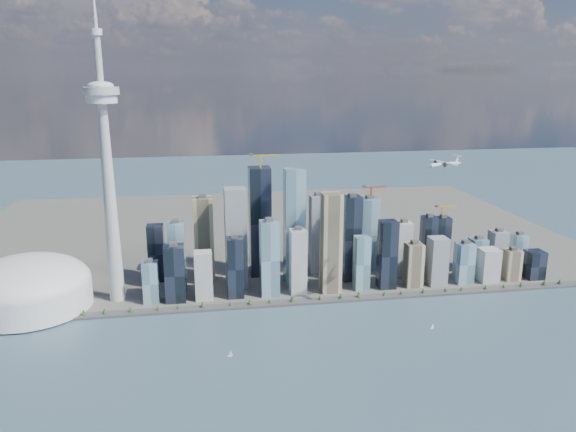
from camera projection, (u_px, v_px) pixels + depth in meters
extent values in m
plane|color=#354D5D|center=(329.00, 381.00, 719.67)|extent=(4000.00, 4000.00, 0.00)
cube|color=#383838|center=(295.00, 302.00, 957.94)|extent=(1100.00, 22.00, 4.00)
cube|color=#4C4C47|center=(263.00, 231.00, 1387.85)|extent=(1400.00, 900.00, 3.00)
cylinder|color=#3F2D1E|center=(55.00, 316.00, 896.12)|extent=(1.00, 1.00, 2.40)
cone|color=#17421B|center=(55.00, 314.00, 895.22)|extent=(7.20, 7.20, 8.00)
cylinder|color=#3F2D1E|center=(111.00, 313.00, 909.68)|extent=(1.00, 1.00, 2.40)
cone|color=#17421B|center=(111.00, 311.00, 908.77)|extent=(7.20, 7.20, 8.00)
cylinder|color=#3F2D1E|center=(166.00, 309.00, 923.24)|extent=(1.00, 1.00, 2.40)
cone|color=#17421B|center=(165.00, 307.00, 922.33)|extent=(7.20, 7.20, 8.00)
cylinder|color=#3F2D1E|center=(218.00, 306.00, 936.80)|extent=(1.00, 1.00, 2.40)
cone|color=#17421B|center=(218.00, 304.00, 935.89)|extent=(7.20, 7.20, 8.00)
cylinder|color=#3F2D1E|center=(270.00, 302.00, 950.35)|extent=(1.00, 1.00, 2.40)
cone|color=#17421B|center=(270.00, 300.00, 949.45)|extent=(7.20, 7.20, 8.00)
cylinder|color=#3F2D1E|center=(320.00, 299.00, 963.91)|extent=(1.00, 1.00, 2.40)
cone|color=#17421B|center=(320.00, 297.00, 963.01)|extent=(7.20, 7.20, 8.00)
cylinder|color=#3F2D1E|center=(368.00, 296.00, 977.47)|extent=(1.00, 1.00, 2.40)
cone|color=#17421B|center=(368.00, 294.00, 976.56)|extent=(7.20, 7.20, 8.00)
cylinder|color=#3F2D1E|center=(416.00, 293.00, 991.03)|extent=(1.00, 1.00, 2.40)
cone|color=#17421B|center=(416.00, 291.00, 990.12)|extent=(7.20, 7.20, 8.00)
cylinder|color=#3F2D1E|center=(462.00, 290.00, 1004.59)|extent=(1.00, 1.00, 2.40)
cone|color=#17421B|center=(462.00, 288.00, 1003.68)|extent=(7.20, 7.20, 8.00)
cylinder|color=#3F2D1E|center=(506.00, 287.00, 1018.14)|extent=(1.00, 1.00, 2.40)
cone|color=#17421B|center=(506.00, 285.00, 1017.24)|extent=(7.20, 7.20, 8.00)
cylinder|color=#3F2D1E|center=(550.00, 284.00, 1031.70)|extent=(1.00, 1.00, 2.40)
cone|color=#17421B|center=(550.00, 282.00, 1030.79)|extent=(7.20, 7.20, 8.00)
cube|color=black|center=(175.00, 273.00, 952.26)|extent=(34.00, 34.00, 98.05)
cube|color=#688E9E|center=(176.00, 257.00, 996.65)|extent=(30.00, 30.00, 124.80)
cube|color=#AFAFAB|center=(205.00, 275.00, 961.77)|extent=(30.00, 30.00, 84.68)
cube|color=tan|center=(203.00, 238.00, 1053.07)|extent=(36.00, 36.00, 156.00)
cube|color=slate|center=(234.00, 238.00, 1005.78)|extent=(38.00, 38.00, 182.74)
cube|color=black|center=(237.00, 267.00, 967.56)|extent=(28.00, 28.00, 106.97)
cube|color=#688E9E|center=(268.00, 258.00, 972.80)|extent=(32.00, 32.00, 133.71)
cube|color=black|center=(261.00, 222.00, 1063.55)|extent=(40.00, 40.00, 209.48)
cube|color=#688E9E|center=(295.00, 227.00, 1019.06)|extent=(36.00, 36.00, 213.94)
cube|color=#AFAFAB|center=(300.00, 262.00, 983.65)|extent=(28.00, 28.00, 115.88)
cube|color=tan|center=(330.00, 243.00, 984.40)|extent=(34.00, 34.00, 178.28)
cube|color=slate|center=(318.00, 234.00, 1088.05)|extent=(30.00, 30.00, 151.54)
cube|color=black|center=(353.00, 238.00, 1043.00)|extent=(32.00, 32.00, 160.45)
cube|color=#688E9E|center=(360.00, 263.00, 1003.10)|extent=(26.00, 26.00, 98.05)
cube|color=black|center=(387.00, 255.00, 1007.56)|extent=(30.00, 30.00, 124.80)
cube|color=#688E9E|center=(370.00, 234.00, 1105.60)|extent=(34.00, 34.00, 142.63)
cube|color=#AFAFAB|center=(403.00, 249.00, 1065.38)|extent=(28.00, 28.00, 106.97)
cube|color=tan|center=(413.00, 265.00, 1020.99)|extent=(30.00, 30.00, 80.23)
cube|color=slate|center=(439.00, 261.00, 1027.69)|extent=(32.00, 32.00, 89.14)
cube|color=black|center=(428.00, 246.00, 1072.08)|extent=(26.00, 26.00, 115.88)
cube|color=#688E9E|center=(464.00, 263.00, 1037.20)|extent=(30.00, 30.00, 75.77)
cube|color=black|center=(441.00, 241.00, 1134.67)|extent=(28.00, 28.00, 98.05)
cube|color=#688E9E|center=(476.00, 255.00, 1093.89)|extent=(30.00, 30.00, 66.86)
cube|color=#AFAFAB|center=(489.00, 265.00, 1046.70)|extent=(34.00, 34.00, 62.40)
cube|color=tan|center=(511.00, 265.00, 1054.30)|extent=(28.00, 28.00, 57.94)
cube|color=slate|center=(498.00, 251.00, 1099.25)|extent=(30.00, 30.00, 80.23)
cube|color=black|center=(533.00, 265.00, 1061.90)|extent=(32.00, 32.00, 53.48)
cube|color=#688E9E|center=(519.00, 252.00, 1107.41)|extent=(26.00, 26.00, 71.31)
cube|color=black|center=(155.00, 253.00, 1045.16)|extent=(30.00, 30.00, 106.97)
cube|color=#688E9E|center=(152.00, 282.00, 949.37)|extent=(26.00, 26.00, 71.31)
cube|color=gold|center=(260.00, 161.00, 1034.42)|extent=(3.00, 3.00, 22.00)
cube|color=gold|center=(265.00, 155.00, 1032.94)|extent=(55.00, 2.20, 2.20)
cube|color=#383838|center=(251.00, 155.00, 1028.56)|extent=(6.00, 4.00, 4.00)
cube|color=#B03519|center=(371.00, 193.00, 1084.88)|extent=(3.00, 3.00, 22.00)
cube|color=#B03519|center=(375.00, 187.00, 1083.24)|extent=(48.00, 2.20, 2.20)
cube|color=#383838|center=(364.00, 186.00, 1079.35)|extent=(6.00, 4.00, 4.00)
cube|color=gold|center=(443.00, 212.00, 1119.56)|extent=(3.00, 3.00, 22.00)
cube|color=gold|center=(446.00, 207.00, 1117.85)|extent=(45.00, 2.20, 2.20)
cube|color=#383838|center=(437.00, 206.00, 1114.18)|extent=(6.00, 4.00, 4.00)
cone|color=#A5A59F|center=(110.00, 204.00, 925.27)|extent=(26.00, 26.00, 340.00)
cylinder|color=silver|center=(102.00, 99.00, 882.47)|extent=(48.00, 48.00, 14.00)
cylinder|color=#A5A59F|center=(101.00, 91.00, 879.45)|extent=(56.00, 56.00, 12.00)
ellipsoid|color=silver|center=(101.00, 86.00, 877.44)|extent=(40.00, 40.00, 14.00)
cylinder|color=#A5A59F|center=(98.00, 59.00, 867.37)|extent=(11.00, 11.00, 80.00)
cylinder|color=silver|center=(96.00, 32.00, 857.30)|extent=(18.00, 18.00, 10.00)
cylinder|color=silver|center=(29.00, 295.00, 931.07)|extent=(200.00, 200.00, 44.00)
ellipsoid|color=silver|center=(28.00, 282.00, 925.53)|extent=(200.00, 200.00, 84.00)
cylinder|color=silver|center=(444.00, 164.00, 835.68)|extent=(50.54, 20.81, 6.27)
cone|color=silver|center=(430.00, 166.00, 824.38)|extent=(8.38, 7.99, 6.27)
cone|color=silver|center=(458.00, 163.00, 847.40)|extent=(11.19, 8.84, 6.27)
cube|color=silver|center=(443.00, 162.00, 834.00)|extent=(23.45, 54.74, 0.98)
cylinder|color=silver|center=(448.00, 164.00, 825.04)|extent=(11.33, 6.51, 3.52)
cylinder|color=silver|center=(438.00, 162.00, 843.75)|extent=(11.33, 6.51, 3.52)
cylinder|color=#3F3F3F|center=(445.00, 165.00, 822.53)|extent=(2.56, 7.58, 7.83)
cylinder|color=#3F3F3F|center=(435.00, 163.00, 841.24)|extent=(2.56, 7.58, 7.83)
cube|color=silver|center=(457.00, 159.00, 844.57)|extent=(5.47, 2.34, 10.77)
cube|color=silver|center=(457.00, 155.00, 843.18)|extent=(9.25, 18.12, 0.69)
cube|color=silver|center=(230.00, 356.00, 781.29)|extent=(6.94, 2.90, 0.90)
cylinder|color=#999999|center=(230.00, 353.00, 779.99)|extent=(0.27, 0.27, 10.10)
cube|color=silver|center=(432.00, 328.00, 864.66)|extent=(6.04, 2.17, 0.79)
cylinder|color=#999999|center=(432.00, 326.00, 863.51)|extent=(0.24, 0.24, 8.90)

